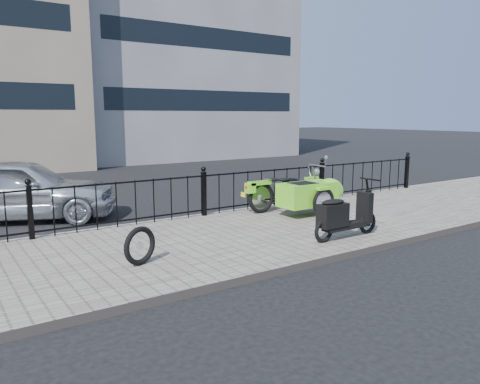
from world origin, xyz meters
TOP-DOWN VIEW (x-y plane):
  - ground at (0.00, 0.00)m, footprint 120.00×120.00m
  - sidewalk at (0.00, -0.50)m, footprint 30.00×3.80m
  - curb at (0.00, 1.44)m, footprint 30.00×0.10m
  - iron_fence at (0.00, 1.30)m, footprint 14.11×0.11m
  - building_grey at (7.00, 16.99)m, footprint 12.00×8.01m
  - motorcycle_sidecar at (2.06, 0.19)m, footprint 2.28×1.48m
  - scooter at (1.05, -1.77)m, footprint 1.53×0.44m
  - spare_tire at (-2.47, -1.15)m, footprint 0.57×0.27m
  - sedan_car at (-3.29, 3.63)m, footprint 4.36×3.14m

SIDE VIEW (x-z plane):
  - ground at x=0.00m, z-range 0.00..0.00m
  - sidewalk at x=0.00m, z-range 0.00..0.12m
  - curb at x=0.00m, z-range 0.00..0.12m
  - spare_tire at x=-2.47m, z-range 0.12..0.69m
  - scooter at x=1.05m, z-range 0.00..1.04m
  - iron_fence at x=0.00m, z-range 0.05..1.12m
  - motorcycle_sidecar at x=2.06m, z-range 0.10..1.09m
  - sedan_car at x=-3.29m, z-range 0.00..1.38m
  - building_grey at x=7.00m, z-range 0.00..15.00m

